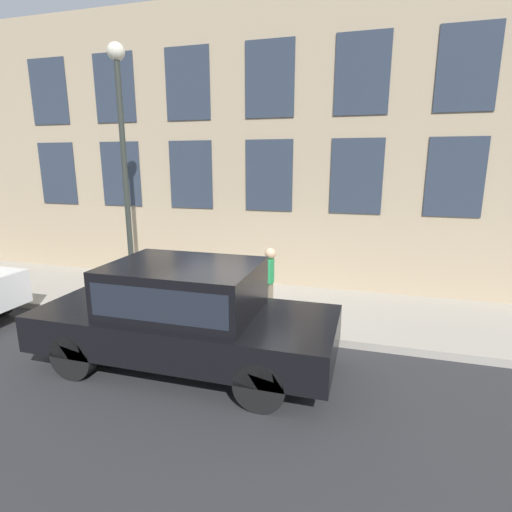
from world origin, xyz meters
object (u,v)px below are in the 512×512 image
object	(u,v)px
fire_hydrant	(242,301)
street_lamp	(123,151)
person	(270,275)
parked_car_black_near	(185,311)

from	to	relation	value
fire_hydrant	street_lamp	xyz separation A→B (m)	(-0.02, 2.63, 3.13)
person	parked_car_black_near	world-z (taller)	parked_car_black_near
person	parked_car_black_near	distance (m)	2.48
parked_car_black_near	person	bearing A→B (deg)	-21.12
fire_hydrant	person	world-z (taller)	person
parked_car_black_near	street_lamp	bearing A→B (deg)	49.12
fire_hydrant	street_lamp	distance (m)	4.09
fire_hydrant	parked_car_black_near	xyz separation A→B (m)	(-1.99, 0.35, 0.48)
fire_hydrant	parked_car_black_near	size ratio (longest dim) A/B	0.14
parked_car_black_near	street_lamp	size ratio (longest dim) A/B	0.89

